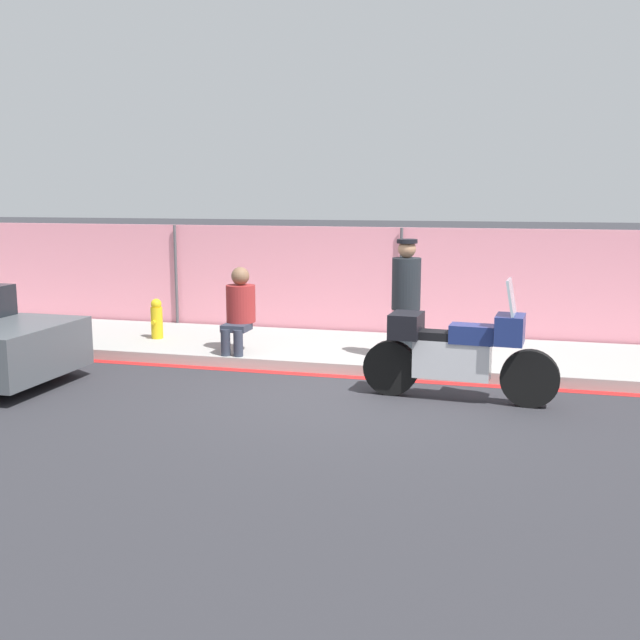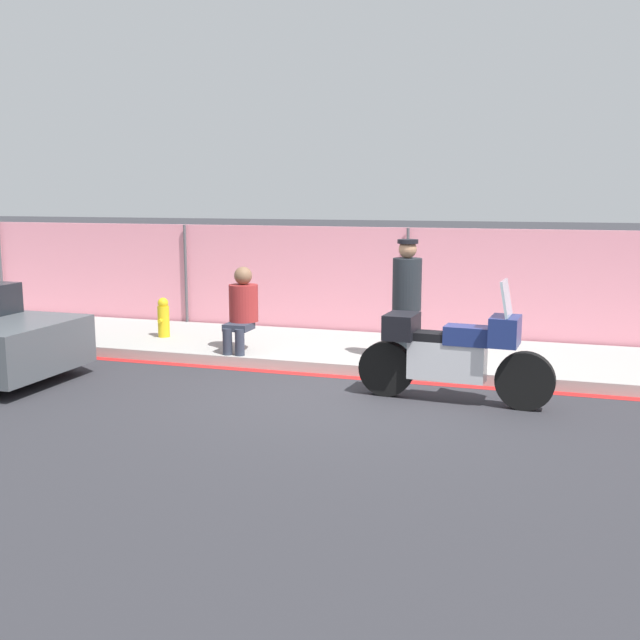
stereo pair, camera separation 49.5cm
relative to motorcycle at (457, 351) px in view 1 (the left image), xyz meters
name	(u,v)px [view 1 (the left image)]	position (x,y,z in m)	size (l,w,h in m)	color
ground_plane	(357,396)	(-1.20, -0.11, -0.60)	(120.00, 120.00, 0.00)	#2D2D33
sidewalk	(387,353)	(-1.20, 2.13, -0.53)	(30.13, 2.49, 0.15)	#9E9E99
curb_paint_stripe	(371,378)	(-1.20, 0.80, -0.60)	(30.13, 0.18, 0.01)	red
storefront_fence	(402,285)	(-1.20, 3.47, 0.35)	(28.63, 0.17, 1.91)	pink
motorcycle	(457,351)	(0.00, 0.00, 0.00)	(2.34, 0.60, 1.50)	black
officer_standing	(406,299)	(-0.83, 1.40, 0.41)	(0.40, 0.40, 1.70)	#1E2328
person_seated_on_curb	(239,306)	(-3.27, 1.33, 0.23)	(0.43, 0.67, 1.25)	#2D3342
fire_hydrant	(157,319)	(-4.93, 1.95, -0.13)	(0.19, 0.24, 0.65)	gold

